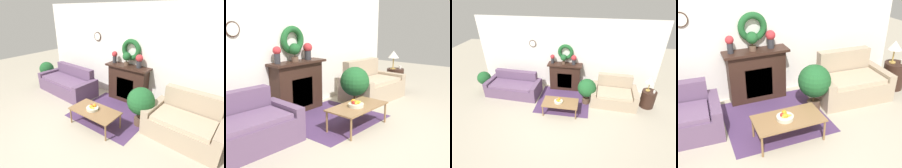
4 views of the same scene
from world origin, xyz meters
TOP-DOWN VIEW (x-y plane):
  - floor_rug at (0.08, 1.43)m, footprint 1.84×1.70m
  - wall_back at (-0.00, 2.47)m, footprint 6.80×0.19m
  - fireplace at (-0.01, 2.26)m, footprint 1.30×0.41m
  - loveseat_right at (1.82, 1.61)m, footprint 1.57×1.03m
  - coffee_table at (0.08, 0.75)m, footprint 1.14×0.60m
  - fruit_bowl at (0.01, 0.74)m, footprint 0.28×0.28m
  - side_table_by_loveseat at (2.96, 1.56)m, footprint 0.47×0.47m
  - table_lamp at (2.91, 1.60)m, footprint 0.30×0.30m
  - mug at (3.07, 1.48)m, footprint 0.07×0.07m
  - vase_on_mantel_left at (-0.49, 2.27)m, footprint 0.16×0.16m
  - vase_on_mantel_right at (0.32, 2.27)m, footprint 0.20×0.20m
  - potted_plant_on_mantel at (-0.06, 2.25)m, footprint 0.23×0.23m
  - potted_plant_floor_by_loveseat at (0.88, 1.42)m, footprint 0.63×0.63m

SIDE VIEW (x-z plane):
  - floor_rug at x=0.08m, z-range 0.00..0.01m
  - side_table_by_loveseat at x=2.96m, z-range 0.00..0.60m
  - loveseat_right at x=1.82m, z-range -0.15..0.79m
  - coffee_table at x=0.08m, z-range 0.17..0.57m
  - fruit_bowl at x=0.01m, z-range 0.39..0.51m
  - fireplace at x=-0.01m, z-range 0.01..1.08m
  - potted_plant_floor_by_loveseat at x=0.88m, z-range 0.13..1.06m
  - mug at x=3.07m, z-range 0.60..0.69m
  - table_lamp at x=2.91m, z-range 0.75..1.25m
  - vase_on_mantel_left at x=-0.49m, z-range 1.10..1.44m
  - vase_on_mantel_right at x=0.32m, z-range 1.10..1.46m
  - potted_plant_on_mantel at x=-0.06m, z-range 1.12..1.49m
  - wall_back at x=0.00m, z-range 0.01..2.71m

